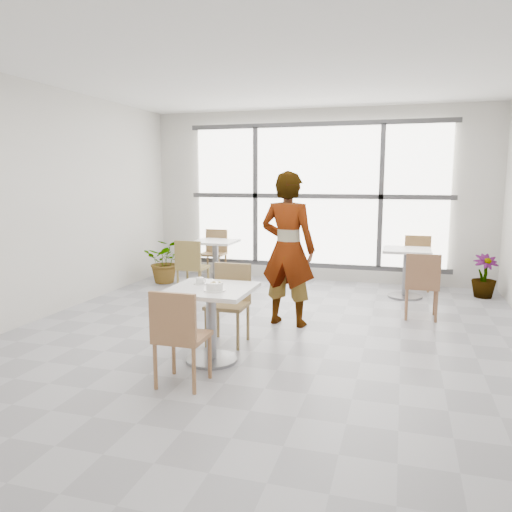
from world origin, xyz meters
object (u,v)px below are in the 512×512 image
(bg_chair_left_far, at_px, (215,250))
(plant_right, at_px, (484,276))
(plant_left, at_px, (166,261))
(bg_chair_left_near, at_px, (191,264))
(bg_chair_right_near, at_px, (422,281))
(person, at_px, (288,249))
(chair_near, at_px, (178,332))
(bg_table_right, at_px, (406,266))
(coffee_cup, at_px, (200,281))
(chair_far, at_px, (230,298))
(main_table, at_px, (211,310))
(bg_chair_right_far, at_px, (417,259))
(bg_table_left, at_px, (215,256))
(oatmeal_bowl, at_px, (215,286))

(bg_chair_left_far, relative_size, plant_right, 1.31)
(plant_right, bearing_deg, plant_left, -175.79)
(bg_chair_left_near, relative_size, bg_chair_right_near, 1.00)
(bg_chair_left_near, xyz_separation_m, plant_left, (-0.82, 0.78, -0.12))
(bg_chair_left_far, bearing_deg, bg_chair_left_near, -82.51)
(bg_chair_left_far, bearing_deg, person, -53.09)
(chair_near, relative_size, bg_table_right, 1.16)
(bg_chair_right_near, bearing_deg, person, 23.25)
(coffee_cup, bearing_deg, plant_right, 48.50)
(bg_table_right, xyz_separation_m, plant_left, (-4.01, -0.05, -0.10))
(chair_far, bearing_deg, bg_chair_right_near, 36.18)
(main_table, distance_m, bg_chair_right_far, 4.56)
(coffee_cup, height_order, bg_chair_right_near, bg_chair_right_near)
(chair_far, height_order, plant_right, chair_far)
(bg_table_left, distance_m, bg_chair_left_far, 0.64)
(main_table, bearing_deg, bg_table_left, 110.33)
(person, relative_size, bg_table_left, 2.53)
(chair_near, height_order, plant_right, chair_near)
(plant_right, bearing_deg, coffee_cup, -131.50)
(bg_table_left, distance_m, bg_table_right, 3.16)
(person, bearing_deg, bg_chair_left_far, -44.11)
(oatmeal_bowl, distance_m, bg_table_right, 3.93)
(plant_right, bearing_deg, oatmeal_bowl, -127.34)
(chair_near, relative_size, chair_far, 1.00)
(oatmeal_bowl, distance_m, plant_left, 4.13)
(main_table, distance_m, chair_far, 0.64)
(bg_table_left, xyz_separation_m, bg_table_right, (3.16, -0.13, 0.00))
(bg_table_right, distance_m, bg_chair_right_far, 0.73)
(coffee_cup, distance_m, person, 1.48)
(bg_chair_right_near, bearing_deg, bg_chair_right_far, -89.58)
(chair_far, distance_m, person, 1.05)
(oatmeal_bowl, bearing_deg, person, 77.55)
(bg_table_left, relative_size, bg_chair_left_near, 0.86)
(main_table, bearing_deg, plant_right, 50.89)
(bg_table_right, distance_m, plant_right, 1.21)
(main_table, xyz_separation_m, bg_table_left, (-1.30, 3.50, -0.04))
(person, bearing_deg, bg_table_left, -40.62)
(bg_table_left, height_order, bg_chair_right_near, bg_chair_right_near)
(chair_near, height_order, coffee_cup, chair_near)
(main_table, distance_m, bg_chair_left_far, 4.38)
(bg_chair_right_far, bearing_deg, bg_chair_left_near, -155.47)
(coffee_cup, distance_m, bg_chair_left_far, 4.22)
(bg_chair_right_far, bearing_deg, bg_chair_right_near, -89.58)
(main_table, xyz_separation_m, bg_table_right, (1.86, 3.37, -0.04))
(plant_right, bearing_deg, bg_chair_left_far, 175.05)
(bg_chair_left_near, bearing_deg, plant_left, -43.69)
(bg_chair_left_near, relative_size, bg_chair_left_far, 1.00)
(chair_far, xyz_separation_m, plant_right, (3.04, 3.07, -0.17))
(bg_chair_right_near, xyz_separation_m, plant_right, (0.96, 1.55, -0.17))
(bg_table_left, bearing_deg, plant_right, 2.65)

